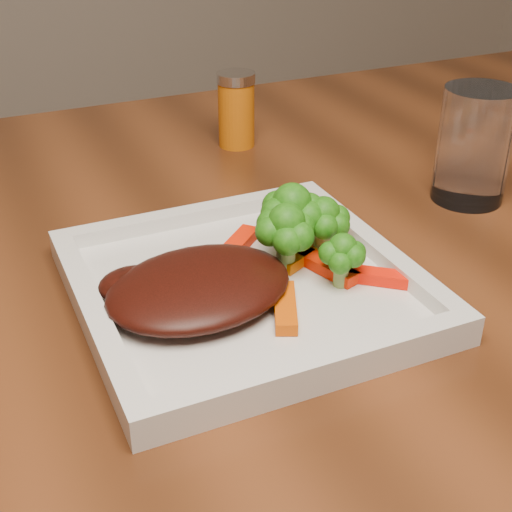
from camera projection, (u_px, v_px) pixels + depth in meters
name	position (u px, v px, depth m)	size (l,w,h in m)	color
dining_table	(252.00, 498.00, 0.88)	(1.60, 0.90, 0.75)	#5C2D15
plate	(245.00, 291.00, 0.59)	(0.27, 0.27, 0.01)	silver
steak	(199.00, 287.00, 0.56)	(0.15, 0.12, 0.03)	#3A0D08
broccoli_0	(292.00, 220.00, 0.62)	(0.06, 0.06, 0.07)	#146B11
broccoli_1	(323.00, 223.00, 0.62)	(0.05, 0.05, 0.06)	#346F12
broccoli_2	(342.00, 254.00, 0.58)	(0.04, 0.04, 0.06)	#336210
broccoli_3	(286.00, 239.00, 0.59)	(0.06, 0.06, 0.06)	#367914
carrot_1	(378.00, 277.00, 0.59)	(0.06, 0.02, 0.01)	#FC1604
carrot_2	(285.00, 307.00, 0.55)	(0.06, 0.02, 0.01)	#CF4903
carrot_3	(320.00, 232.00, 0.66)	(0.05, 0.01, 0.01)	#DF3703
carrot_4	(237.00, 245.00, 0.64)	(0.06, 0.02, 0.01)	red
carrot_5	(327.00, 267.00, 0.60)	(0.06, 0.02, 0.01)	#F12403
carrot_6	(303.00, 255.00, 0.62)	(0.06, 0.02, 0.01)	#C95A03
spice_shaker	(236.00, 110.00, 0.88)	(0.04, 0.04, 0.09)	#BD5B0A
drinking_glass	(474.00, 146.00, 0.73)	(0.08, 0.08, 0.12)	white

